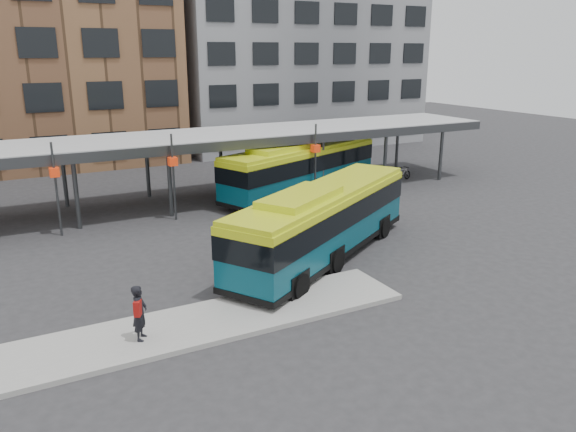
{
  "coord_description": "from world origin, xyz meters",
  "views": [
    {
      "loc": [
        -11.46,
        -19.77,
        9.11
      ],
      "look_at": [
        0.04,
        2.03,
        1.8
      ],
      "focal_mm": 35.0,
      "sensor_mm": 36.0,
      "label": 1
    }
  ],
  "objects": [
    {
      "name": "bus_rear",
      "position": [
        5.91,
        11.36,
        1.82
      ],
      "size": [
        12.76,
        7.23,
        3.49
      ],
      "rotation": [
        0.0,
        0.0,
        0.38
      ],
      "color": "#074050",
      "rests_on": "ground"
    },
    {
      "name": "pedestrian",
      "position": [
        -8.08,
        -3.26,
        1.12
      ],
      "size": [
        0.71,
        0.8,
        1.85
      ],
      "rotation": [
        0.0,
        0.0,
        1.08
      ],
      "color": "black",
      "rests_on": "boarding_island"
    },
    {
      "name": "ground",
      "position": [
        0.0,
        0.0,
        0.0
      ],
      "size": [
        120.0,
        120.0,
        0.0
      ],
      "primitive_type": "plane",
      "color": "#28282B",
      "rests_on": "ground"
    },
    {
      "name": "boarding_island",
      "position": [
        -5.5,
        -3.0,
        0.09
      ],
      "size": [
        14.0,
        3.0,
        0.18
      ],
      "primitive_type": "cube",
      "color": "gray",
      "rests_on": "ground"
    },
    {
      "name": "canopy",
      "position": [
        -0.06,
        12.87,
        3.91
      ],
      "size": [
        40.0,
        6.53,
        4.8
      ],
      "color": "#999B9E",
      "rests_on": "ground"
    },
    {
      "name": "building_grey",
      "position": [
        16.0,
        32.0,
        10.0
      ],
      "size": [
        24.0,
        14.0,
        20.0
      ],
      "primitive_type": "cube",
      "color": "slate",
      "rests_on": "ground"
    },
    {
      "name": "bus_front",
      "position": [
        1.11,
        0.7,
        1.81
      ],
      "size": [
        12.19,
        8.89,
        3.49
      ],
      "rotation": [
        0.0,
        0.0,
        0.55
      ],
      "color": "#074050",
      "rests_on": "ground"
    },
    {
      "name": "bike_rack",
      "position": [
        12.7,
        12.06,
        0.48
      ],
      "size": [
        5.3,
        1.6,
        1.04
      ],
      "color": "slate",
      "rests_on": "ground"
    }
  ]
}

